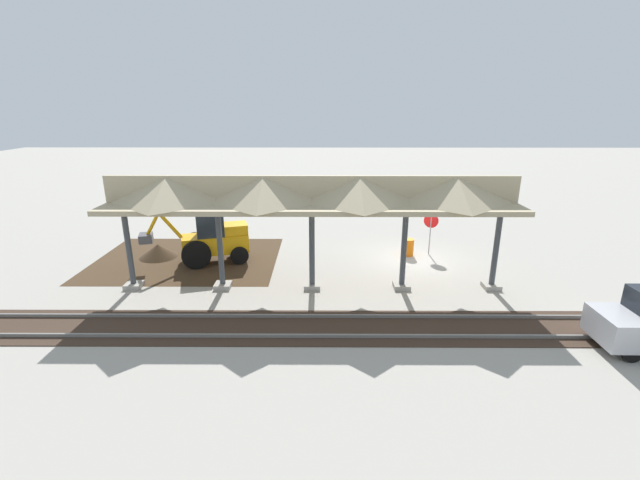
{
  "coord_description": "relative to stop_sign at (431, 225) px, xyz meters",
  "views": [
    {
      "loc": [
        4.61,
        20.66,
        7.63
      ],
      "look_at": [
        4.72,
        1.7,
        1.6
      ],
      "focal_mm": 24.0,
      "sensor_mm": 36.0,
      "label": 1
    }
  ],
  "objects": [
    {
      "name": "dirt_mound",
      "position": [
        14.26,
        0.56,
        -1.59
      ],
      "size": [
        3.95,
        3.95,
        1.39
      ],
      "primitive_type": "cone",
      "color": "#42301E",
      "rests_on": "ground"
    },
    {
      "name": "ground_plane",
      "position": [
        1.08,
        0.92,
        -1.59
      ],
      "size": [
        120.0,
        120.0,
        0.0
      ],
      "primitive_type": "plane",
      "color": "#9E998E"
    },
    {
      "name": "backhoe",
      "position": [
        11.19,
        1.27,
        -0.32
      ],
      "size": [
        5.2,
        2.58,
        2.82
      ],
      "color": "orange",
      "rests_on": "ground"
    },
    {
      "name": "rail_tracks",
      "position": [
        1.08,
        7.97,
        -1.56
      ],
      "size": [
        60.0,
        2.58,
        0.15
      ],
      "color": "slate",
      "rests_on": "ground"
    },
    {
      "name": "traffic_barrel",
      "position": [
        1.15,
        0.24,
        -1.14
      ],
      "size": [
        0.56,
        0.56,
        0.9
      ],
      "primitive_type": "cylinder",
      "color": "orange",
      "rests_on": "ground"
    },
    {
      "name": "dirt_work_zone",
      "position": [
        12.65,
        0.89,
        -1.59
      ],
      "size": [
        9.21,
        7.0,
        0.01
      ],
      "primitive_type": "cube",
      "color": "#42301E",
      "rests_on": "ground"
    },
    {
      "name": "platform_canopy",
      "position": [
        6.13,
        4.46,
        2.58
      ],
      "size": [
        16.77,
        3.2,
        4.9
      ],
      "color": "#9E998E",
      "rests_on": "ground"
    },
    {
      "name": "stop_sign",
      "position": [
        0.0,
        0.0,
        0.0
      ],
      "size": [
        0.71,
        0.34,
        2.21
      ],
      "color": "gray",
      "rests_on": "ground"
    }
  ]
}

